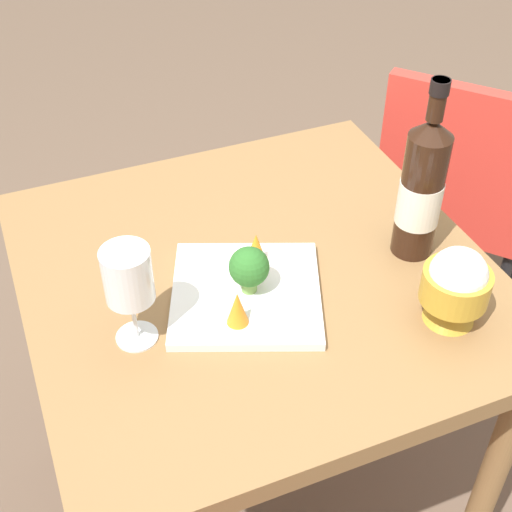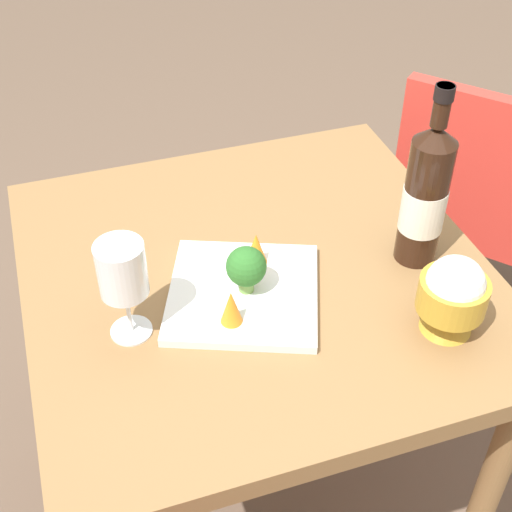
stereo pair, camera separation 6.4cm
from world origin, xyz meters
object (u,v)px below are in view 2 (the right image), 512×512
(wine_glass, at_px, (122,272))
(rice_bowl, at_px, (453,295))
(serving_plate, at_px, (243,293))
(chair_near_window, at_px, (477,197))
(wine_bottle, at_px, (425,195))
(carrot_garnish_left, at_px, (231,307))
(broccoli_floret, at_px, (246,267))
(carrot_garnish_right, at_px, (256,247))

(wine_glass, height_order, rice_bowl, wine_glass)
(serving_plate, bearing_deg, chair_near_window, -62.38)
(wine_bottle, relative_size, carrot_garnish_left, 5.39)
(chair_near_window, bearing_deg, serving_plate, -102.85)
(wine_bottle, distance_m, rice_bowl, 0.19)
(wine_glass, relative_size, broccoli_floret, 2.09)
(serving_plate, bearing_deg, carrot_garnish_right, -34.70)
(wine_bottle, distance_m, broccoli_floret, 0.33)
(serving_plate, xyz_separation_m, carrot_garnish_left, (-0.07, 0.04, 0.04))
(broccoli_floret, xyz_separation_m, carrot_garnish_left, (-0.06, 0.05, -0.02))
(wine_bottle, distance_m, wine_glass, 0.52)
(carrot_garnish_right, bearing_deg, wine_bottle, -102.14)
(chair_near_window, bearing_deg, broccoli_floret, -102.59)
(wine_bottle, bearing_deg, chair_near_window, -47.50)
(wine_bottle, relative_size, rice_bowl, 2.39)
(wine_bottle, bearing_deg, serving_plate, 90.75)
(serving_plate, relative_size, broccoli_floret, 3.79)
(wine_bottle, relative_size, wine_glass, 1.89)
(chair_near_window, distance_m, broccoli_floret, 0.90)
(serving_plate, bearing_deg, broccoli_floret, -106.36)
(carrot_garnish_left, bearing_deg, chair_near_window, -59.93)
(chair_near_window, relative_size, carrot_garnish_right, 13.71)
(serving_plate, relative_size, carrot_garnish_right, 5.24)
(wine_bottle, bearing_deg, broccoli_floret, 91.04)
(wine_glass, bearing_deg, rice_bowl, -107.36)
(chair_near_window, xyz_separation_m, carrot_garnish_right, (-0.33, 0.71, 0.28))
(rice_bowl, height_order, serving_plate, rice_bowl)
(serving_plate, relative_size, carrot_garnish_left, 5.17)
(rice_bowl, distance_m, carrot_garnish_right, 0.34)
(wine_glass, height_order, serving_plate, wine_glass)
(rice_bowl, bearing_deg, broccoli_floret, 58.83)
(wine_bottle, height_order, rice_bowl, wine_bottle)
(carrot_garnish_left, distance_m, carrot_garnish_right, 0.16)
(wine_glass, bearing_deg, chair_near_window, -66.36)
(chair_near_window, bearing_deg, carrot_garnish_right, -105.55)
(carrot_garnish_left, height_order, carrot_garnish_right, same)
(broccoli_floret, relative_size, carrot_garnish_right, 1.38)
(chair_near_window, height_order, carrot_garnish_left, chair_near_window)
(wine_glass, distance_m, carrot_garnish_left, 0.18)
(serving_plate, bearing_deg, carrot_garnish_left, 148.39)
(wine_glass, bearing_deg, serving_plate, -83.75)
(chair_near_window, distance_m, carrot_garnish_left, 0.96)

